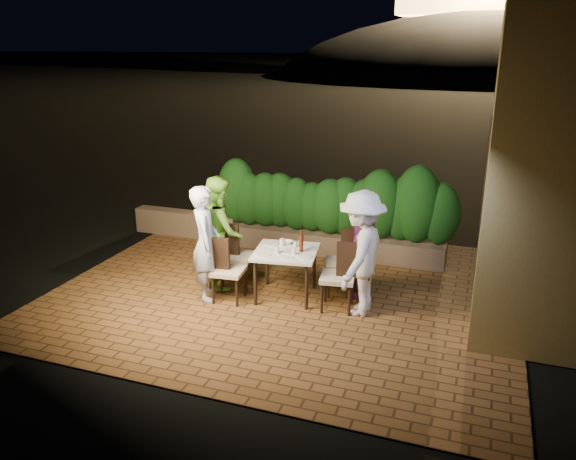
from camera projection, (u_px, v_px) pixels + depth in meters
The scene contains 31 objects.
ground at pixel (276, 303), 8.50m from camera, with size 400.00×400.00×0.00m, color black.
terrace_floor at pixel (287, 293), 8.96m from camera, with size 7.00×6.00×0.15m, color brown.
building_wall at pixel (548, 130), 8.34m from camera, with size 1.60×5.00×5.00m, color olive.
window_pane at pixel (489, 166), 8.30m from camera, with size 0.08×1.00×1.40m, color black.
window_frame at pixel (488, 166), 8.30m from camera, with size 0.06×1.15×1.55m, color black.
planter at pixel (329, 243), 10.42m from camera, with size 4.20×0.55×0.40m, color brown.
hedge at pixel (330, 204), 10.18m from camera, with size 4.00×0.70×1.10m, color #144312, non-canonical shape.
parapet at pixel (187, 224), 11.36m from camera, with size 2.20×0.30×0.50m, color brown.
hill at pixel (483, 115), 62.72m from camera, with size 52.00×40.00×22.00m, color black.
dining_table at pixel (286, 274), 8.57m from camera, with size 0.93×0.93×0.75m, color white, non-canonical shape.
plate_nw at pixel (263, 255), 8.29m from camera, with size 0.22×0.22×0.01m, color white.
plate_sw at pixel (271, 244), 8.73m from camera, with size 0.23×0.23×0.01m, color white.
plate_ne at pixel (304, 256), 8.22m from camera, with size 0.23×0.23×0.01m, color white.
plate_se at pixel (305, 246), 8.62m from camera, with size 0.24×0.24×0.01m, color white.
plate_centre at pixel (288, 251), 8.42m from camera, with size 0.23×0.23×0.01m, color white.
plate_front at pixel (287, 258), 8.17m from camera, with size 0.21×0.21×0.01m, color white.
glass_nw at pixel (277, 250), 8.33m from camera, with size 0.06×0.06×0.11m, color silver.
glass_sw at pixel (282, 242), 8.65m from camera, with size 0.07×0.07×0.11m, color silver.
glass_ne at pixel (294, 251), 8.29m from camera, with size 0.06×0.06×0.11m, color silver.
glass_se at pixel (295, 244), 8.58m from camera, with size 0.06×0.06×0.10m, color silver.
beer_bottle at pixel (301, 241), 8.38m from camera, with size 0.07×0.07×0.34m, color #4C1D0C, non-canonical shape.
bowl at pixel (287, 242), 8.76m from camera, with size 0.17×0.17×0.04m, color white.
chair_left_front at pixel (228, 270), 8.42m from camera, with size 0.46×0.46×0.99m, color black, non-canonical shape.
chair_left_back at pixel (238, 255), 8.94m from camera, with size 0.48×0.48×1.03m, color black, non-canonical shape.
chair_right_front at pixel (338, 276), 8.13m from camera, with size 0.48×0.48×1.05m, color black, non-canonical shape.
chair_right_back at pixel (342, 261), 8.64m from camera, with size 0.49×0.49×1.06m, color black, non-canonical shape.
diner_blue at pixel (206, 243), 8.38m from camera, with size 0.64×0.42×1.77m, color silver.
diner_green at pixel (220, 231), 8.88m from camera, with size 0.87×0.68×1.79m, color #7BCB3F.
diner_white at pixel (361, 254), 7.90m from camera, with size 1.18×0.68×1.82m, color silver.
diner_purple at pixel (364, 243), 8.45m from camera, with size 1.00×0.42×1.71m, color #7C297B.
parapet_lamp at pixel (201, 210), 11.15m from camera, with size 0.10×0.10×0.14m, color orange.
Camera 1 is at (2.76, -7.19, 3.74)m, focal length 35.00 mm.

